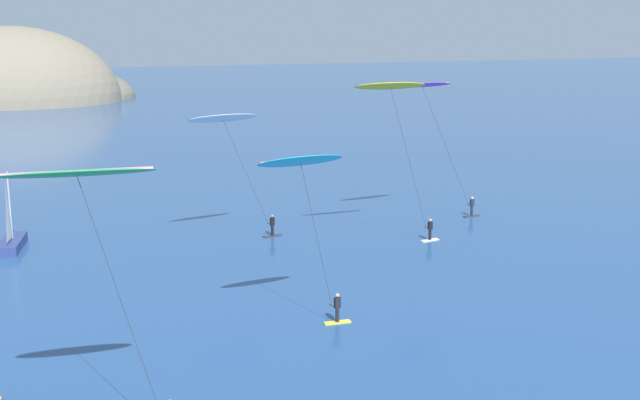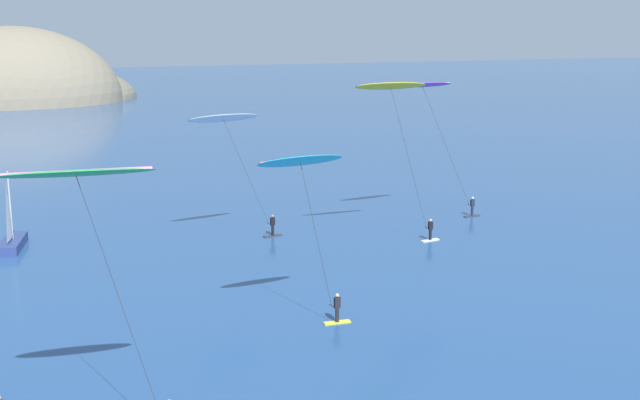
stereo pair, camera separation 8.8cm
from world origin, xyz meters
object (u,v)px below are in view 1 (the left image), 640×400
object	(u,v)px
kitesurfer_purple	(427,97)
kitesurfer_cyan	(304,173)
kitesurfer_white	(227,127)
kitesurfer_yellow	(394,100)
sailboat_near	(13,239)
kitesurfer_green	(85,194)

from	to	relation	value
kitesurfer_purple	kitesurfer_cyan	size ratio (longest dim) A/B	1.21
kitesurfer_purple	kitesurfer_white	size ratio (longest dim) A/B	1.18
kitesurfer_cyan	kitesurfer_purple	bearing A→B (deg)	46.60
kitesurfer_cyan	kitesurfer_yellow	world-z (taller)	kitesurfer_yellow
kitesurfer_white	kitesurfer_cyan	size ratio (longest dim) A/B	1.02
kitesurfer_white	kitesurfer_purple	bearing A→B (deg)	0.35
sailboat_near	kitesurfer_white	xyz separation A→B (m)	(15.14, -4.68, 8.11)
sailboat_near	kitesurfer_green	size ratio (longest dim) A/B	0.54
kitesurfer_yellow	kitesurfer_green	bearing A→B (deg)	-136.89
kitesurfer_cyan	sailboat_near	bearing A→B (deg)	121.57
kitesurfer_cyan	kitesurfer_yellow	bearing A→B (deg)	48.22
kitesurfer_yellow	kitesurfer_cyan	bearing A→B (deg)	-131.78
sailboat_near	kitesurfer_cyan	bearing A→B (deg)	-58.43
sailboat_near	kitesurfer_purple	size ratio (longest dim) A/B	0.51
kitesurfer_green	kitesurfer_yellow	distance (m)	32.49
kitesurfer_purple	kitesurfer_white	distance (m)	16.63
sailboat_near	kitesurfer_white	world-z (taller)	kitesurfer_white
sailboat_near	kitesurfer_purple	xyz separation A→B (m)	(31.69, -4.58, 9.76)
kitesurfer_cyan	kitesurfer_yellow	size ratio (longest dim) A/B	0.80
sailboat_near	kitesurfer_white	bearing A→B (deg)	-17.18
sailboat_near	kitesurfer_cyan	world-z (taller)	kitesurfer_cyan
kitesurfer_purple	kitesurfer_white	xyz separation A→B (m)	(-16.55, -0.10, -1.65)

